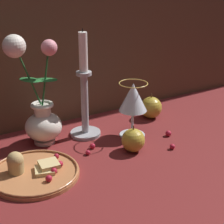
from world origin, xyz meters
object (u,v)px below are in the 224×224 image
object	(u,v)px
apple_beside_vase	(151,107)
vase	(39,108)
plate_with_pastries	(33,171)
candlestick	(84,98)
wine_glass	(133,99)
apple_near_glass	(133,140)

from	to	relation	value
apple_beside_vase	vase	bearing A→B (deg)	178.70
plate_with_pastries	candlestick	xyz separation A→B (m)	(0.22, 0.14, 0.11)
wine_glass	plate_with_pastries	bearing A→B (deg)	-168.46
plate_with_pastries	apple_near_glass	distance (m)	0.29
plate_with_pastries	apple_beside_vase	size ratio (longest dim) A/B	2.62
apple_beside_vase	apple_near_glass	distance (m)	0.25
vase	apple_beside_vase	distance (m)	0.40
apple_beside_vase	apple_near_glass	bearing A→B (deg)	-137.45
apple_near_glass	vase	bearing A→B (deg)	138.97
candlestick	apple_near_glass	bearing A→B (deg)	-66.41
candlestick	wine_glass	bearing A→B (deg)	-30.81
plate_with_pastries	candlestick	distance (m)	0.28
apple_beside_vase	apple_near_glass	size ratio (longest dim) A/B	1.09
vase	wine_glass	world-z (taller)	vase
candlestick	apple_near_glass	size ratio (longest dim) A/B	4.16
plate_with_pastries	apple_near_glass	world-z (taller)	apple_near_glass
wine_glass	candlestick	world-z (taller)	candlestick
wine_glass	apple_beside_vase	xyz separation A→B (m)	(0.13, 0.08, -0.08)
vase	plate_with_pastries	distance (m)	0.21
wine_glass	candlestick	size ratio (longest dim) A/B	0.52
vase	plate_with_pastries	bearing A→B (deg)	-117.46
plate_with_pastries	candlestick	bearing A→B (deg)	33.61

